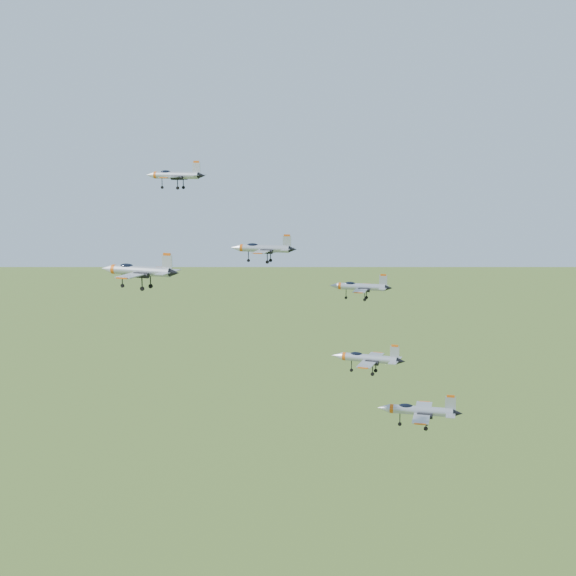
% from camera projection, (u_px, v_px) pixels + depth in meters
% --- Properties ---
extents(jet_lead, '(11.83, 9.72, 3.17)m').
position_uv_depth(jet_lead, '(175.00, 175.00, 141.13)').
color(jet_lead, '#9A9EA6').
extents(jet_left_high, '(11.24, 9.33, 3.00)m').
position_uv_depth(jet_left_high, '(263.00, 248.00, 130.56)').
color(jet_left_high, '#9A9EA6').
extents(jet_right_high, '(12.83, 10.55, 3.44)m').
position_uv_depth(jet_right_high, '(139.00, 270.00, 114.38)').
color(jet_right_high, '#9A9EA6').
extents(jet_left_low, '(10.77, 8.93, 2.88)m').
position_uv_depth(jet_left_low, '(360.00, 287.00, 134.32)').
color(jet_left_low, '#9A9EA6').
extents(jet_right_low, '(10.73, 8.80, 2.88)m').
position_uv_depth(jet_right_low, '(367.00, 358.00, 114.12)').
color(jet_right_low, '#9A9EA6').
extents(jet_trail, '(13.15, 10.94, 3.51)m').
position_uv_depth(jet_trail, '(419.00, 410.00, 123.57)').
color(jet_trail, '#9A9EA6').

